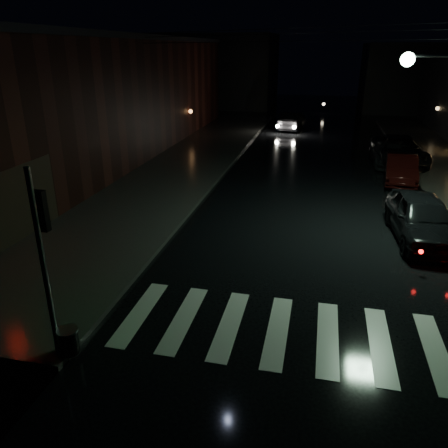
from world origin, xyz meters
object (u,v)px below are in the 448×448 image
Objects in this scene: parked_car_b at (401,169)px; oncoming_car at (292,121)px; parked_car_d at (399,150)px; parked_car_c at (389,154)px; parked_car_a at (422,218)px.

oncoming_car reaches higher than parked_car_b.
parked_car_b is 4.08m from parked_car_d.
parked_car_d reaches higher than parked_car_c.
parked_car_b is at bearing 83.67° from parked_car_a.
parked_car_c is (0.23, 11.29, -0.16)m from parked_car_a.
parked_car_d reaches higher than oncoming_car.
parked_car_b is 0.73× the size of parked_car_d.
parked_car_a reaches higher than oncoming_car.
parked_car_c is (-0.15, 3.74, -0.05)m from parked_car_b.
parked_car_a is at bearing -86.85° from parked_car_b.
parked_car_a is 1.13× the size of parked_car_b.
parked_car_a is at bearing -97.61° from parked_car_d.
parked_car_b is at bearing 120.79° from oncoming_car.
parked_car_a reaches higher than parked_car_d.
oncoming_car is at bearing 120.97° from parked_car_c.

